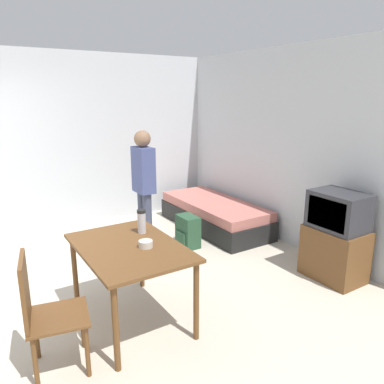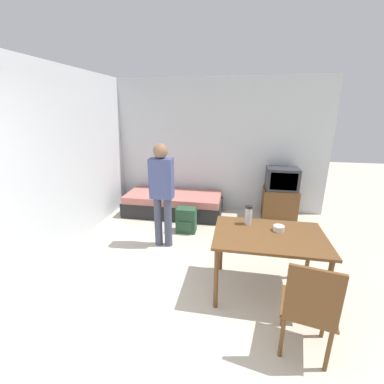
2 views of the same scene
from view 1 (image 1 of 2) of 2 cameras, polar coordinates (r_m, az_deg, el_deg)
name	(u,v)px [view 1 (image 1 of 2)]	position (r m, az deg, el deg)	size (l,w,h in m)	color
wall_back	(271,145)	(5.58, 11.90, 6.99)	(4.80, 0.06, 2.70)	silver
wall_left	(94,141)	(6.23, -14.75, 7.59)	(0.06, 4.92, 2.70)	silver
daybed	(214,215)	(5.96, 3.42, -3.45)	(1.98, 0.85, 0.43)	black
tv	(336,238)	(4.56, 21.08, -6.50)	(0.65, 0.46, 1.03)	brown
dining_table	(130,255)	(3.45, -9.50, -9.41)	(1.22, 0.84, 0.76)	brown
wooden_chair	(43,309)	(3.10, -21.82, -16.21)	(0.52, 0.52, 0.95)	brown
person_standing	(144,182)	(5.00, -7.36, 1.54)	(0.34, 0.22, 1.62)	#3D4256
thermos_flask	(142,220)	(3.66, -7.69, -4.27)	(0.09, 0.09, 0.24)	#B7B7BC
mate_bowl	(146,244)	(3.35, -7.07, -7.86)	(0.12, 0.12, 0.06)	beige
backpack	(188,231)	(5.23, -0.65, -6.02)	(0.34, 0.25, 0.44)	#284C33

